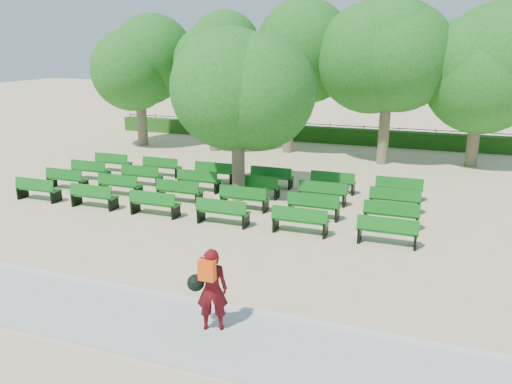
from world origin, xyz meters
TOP-DOWN VIEW (x-y plane):
  - ground at (0.00, 0.00)m, footprint 120.00×120.00m
  - paving at (0.00, -7.40)m, footprint 30.00×2.20m
  - curb at (0.00, -6.25)m, footprint 30.00×0.12m
  - hedge at (0.00, 14.00)m, footprint 26.00×0.70m
  - fence at (0.00, 14.40)m, footprint 26.00×0.10m
  - tree_line at (0.00, 10.00)m, footprint 21.80×6.80m
  - bench_array at (-0.38, 1.13)m, footprint 1.74×0.61m
  - tree_among at (0.31, 1.36)m, footprint 4.22×4.22m
  - person at (3.14, -7.16)m, footprint 0.86×0.61m

SIDE VIEW (x-z plane):
  - ground at x=0.00m, z-range 0.00..0.00m
  - fence at x=0.00m, z-range -0.51..0.51m
  - tree_line at x=0.00m, z-range -3.52..3.52m
  - paving at x=0.00m, z-range 0.00..0.06m
  - curb at x=0.00m, z-range 0.00..0.10m
  - bench_array at x=-0.38m, z-range -0.45..0.63m
  - hedge at x=0.00m, z-range 0.00..0.90m
  - person at x=3.14m, z-range 0.09..1.81m
  - tree_among at x=0.31m, z-range 0.98..6.77m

